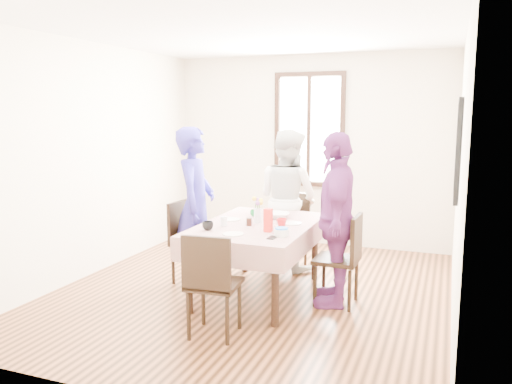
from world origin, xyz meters
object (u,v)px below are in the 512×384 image
chair_far (288,231)px  person_right (335,219)px  chair_left (194,242)px  person_left (195,206)px  chair_near (214,284)px  person_far (288,200)px  dining_table (258,260)px  chair_right (337,259)px

chair_far → person_right: bearing=134.6°
chair_left → person_left: size_ratio=0.52×
chair_far → chair_near: bearing=95.9°
chair_near → person_right: person_right is taller
person_far → person_right: person_right is taller
dining_table → chair_right: 0.82m
dining_table → chair_far: bearing=90.0°
dining_table → chair_near: (0.00, -1.05, 0.08)m
chair_far → person_far: 0.39m
chair_far → chair_near: 2.09m
dining_table → chair_left: chair_left is taller
chair_left → person_right: bearing=91.2°
person_left → person_right: (1.59, -0.10, -0.01)m
dining_table → chair_right: size_ratio=1.67×
person_far → person_right: 1.26m
chair_left → person_left: 0.42m
chair_left → chair_far: size_ratio=1.00×
person_left → chair_near: bearing=-158.0°
dining_table → person_far: 1.13m
dining_table → person_left: person_left is taller
chair_near → chair_far: bearing=84.3°
chair_left → person_right: 1.67m
dining_table → chair_near: size_ratio=1.67×
chair_right → person_right: size_ratio=0.53×
chair_right → person_left: (-1.62, 0.10, 0.42)m
chair_left → person_right: person_right is taller
dining_table → person_far: bearing=90.0°
chair_right → chair_near: size_ratio=1.00×
chair_right → person_right: (-0.02, 0.00, 0.40)m
chair_right → person_far: size_ratio=0.54×
person_left → person_far: 1.19m
chair_far → person_left: bearing=54.5°
dining_table → person_far: person_far is taller
chair_right → person_far: 1.34m
person_right → chair_far: bearing=-151.8°
chair_right → person_left: size_ratio=0.52×
chair_far → chair_near: (-0.00, -2.09, 0.00)m
chair_left → chair_near: 1.44m
chair_right → chair_far: 1.29m
person_right → chair_near: bearing=-46.6°
chair_left → chair_near: bearing=39.2°
chair_left → person_far: bearing=141.7°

